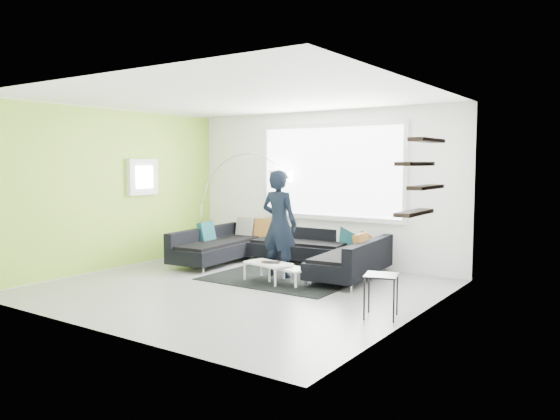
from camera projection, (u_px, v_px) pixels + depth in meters
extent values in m
plane|color=slate|center=(237.00, 288.00, 8.13)|extent=(5.50, 5.50, 0.00)
cube|color=white|center=(322.00, 188.00, 10.06)|extent=(5.50, 0.04, 2.80)
cube|color=white|center=(92.00, 205.00, 5.95)|extent=(5.50, 0.04, 2.80)
cube|color=white|center=(114.00, 189.00, 9.55)|extent=(0.04, 5.00, 2.80)
cube|color=white|center=(417.00, 202.00, 6.46)|extent=(0.04, 5.00, 2.80)
cube|color=white|center=(236.00, 98.00, 7.89)|extent=(5.50, 5.00, 0.04)
cube|color=#93C638|center=(115.00, 189.00, 9.55)|extent=(0.01, 5.00, 2.80)
cube|color=white|center=(330.00, 172.00, 9.89)|extent=(2.96, 0.06, 1.68)
cube|color=silver|center=(143.00, 177.00, 9.99)|extent=(0.12, 0.66, 0.66)
cube|color=black|center=(421.00, 176.00, 6.83)|extent=(0.20, 1.24, 0.95)
cube|color=black|center=(282.00, 259.00, 9.52)|extent=(3.65, 2.45, 0.37)
cube|color=black|center=(282.00, 241.00, 9.49)|extent=(3.65, 2.45, 0.27)
cube|color=brown|center=(282.00, 238.00, 9.48)|extent=(3.11, 0.46, 0.38)
cube|color=black|center=(281.00, 278.00, 8.77)|extent=(2.33, 1.71, 0.01)
cube|color=white|center=(279.00, 273.00, 8.46)|extent=(1.02, 0.71, 0.31)
cube|color=black|center=(381.00, 296.00, 6.56)|extent=(0.47, 0.47, 0.53)
imported|color=black|center=(279.00, 224.00, 8.84)|extent=(0.64, 0.43, 1.75)
imported|color=black|center=(270.00, 263.00, 8.43)|extent=(0.45, 0.43, 0.02)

